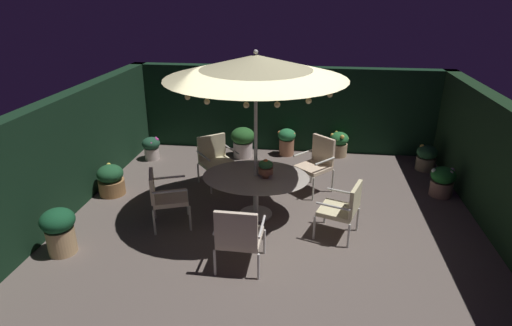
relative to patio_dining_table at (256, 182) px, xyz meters
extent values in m
cube|color=#60544E|center=(0.29, -0.38, -0.64)|extent=(7.44, 7.77, 0.02)
cube|color=black|center=(0.29, 3.36, 0.37)|extent=(7.44, 0.30, 1.99)
cube|color=black|center=(-3.28, -0.38, 0.37)|extent=(0.30, 7.77, 1.99)
cylinder|color=silver|center=(0.00, 0.00, -0.61)|extent=(0.57, 0.57, 0.03)
cylinder|color=silver|center=(0.00, 0.00, -0.27)|extent=(0.09, 0.09, 0.71)
ellipsoid|color=#B5AB9E|center=(0.00, 0.00, 0.10)|extent=(1.79, 1.43, 0.03)
cylinder|color=silver|center=(0.00, 0.00, 0.62)|extent=(0.06, 0.06, 2.49)
cone|color=beige|center=(0.00, 0.00, 1.91)|extent=(2.81, 2.81, 0.35)
sphere|color=silver|center=(0.00, 0.00, 2.13)|extent=(0.07, 0.07, 0.07)
sphere|color=#F9DB8C|center=(1.21, -0.03, 1.64)|extent=(0.08, 0.08, 0.08)
sphere|color=#F9DB8C|center=(1.13, 0.44, 1.64)|extent=(0.08, 0.08, 0.08)
sphere|color=#F9DB8C|center=(0.84, 0.87, 1.64)|extent=(0.08, 0.08, 0.08)
sphere|color=#F9DB8C|center=(0.45, 1.12, 1.64)|extent=(0.08, 0.08, 0.08)
sphere|color=#F9DB8C|center=(0.05, 1.21, 1.64)|extent=(0.08, 0.08, 0.08)
sphere|color=#F9DB8C|center=(-0.52, 1.10, 1.64)|extent=(0.08, 0.08, 0.08)
sphere|color=#F9DB8C|center=(-0.89, 0.82, 1.64)|extent=(0.08, 0.08, 0.08)
sphere|color=#F9DB8C|center=(-1.13, 0.43, 1.64)|extent=(0.08, 0.08, 0.08)
sphere|color=#F9DB8C|center=(-1.21, -0.01, 1.64)|extent=(0.08, 0.08, 0.08)
sphere|color=#F9DB8C|center=(-1.13, -0.44, 1.64)|extent=(0.08, 0.08, 0.08)
sphere|color=#F9DB8C|center=(-0.81, -0.90, 1.64)|extent=(0.08, 0.08, 0.08)
sphere|color=#F9DB8C|center=(-0.49, -1.11, 1.64)|extent=(0.08, 0.08, 0.08)
sphere|color=#F9DB8C|center=(0.04, -1.21, 1.64)|extent=(0.08, 0.08, 0.08)
sphere|color=#F9DB8C|center=(0.43, -1.13, 1.64)|extent=(0.08, 0.08, 0.08)
sphere|color=#F9DB8C|center=(0.82, -0.89, 1.64)|extent=(0.08, 0.08, 0.08)
sphere|color=#F9DB8C|center=(1.10, -0.50, 1.64)|extent=(0.08, 0.08, 0.08)
cylinder|color=#A26843|center=(0.17, -0.06, 0.15)|extent=(0.11, 0.11, 0.08)
cylinder|color=#A35F43|center=(0.17, -0.06, 0.25)|extent=(0.24, 0.24, 0.10)
ellipsoid|color=#2F6236|center=(0.17, -0.06, 0.35)|extent=(0.24, 0.24, 0.14)
sphere|color=orange|center=(0.17, -0.06, 0.40)|extent=(0.08, 0.08, 0.08)
cylinder|color=beige|center=(0.97, 0.67, -0.40)|extent=(0.04, 0.04, 0.46)
cylinder|color=beige|center=(0.57, 1.03, -0.40)|extent=(0.04, 0.04, 0.46)
cylinder|color=beige|center=(1.34, 1.07, -0.40)|extent=(0.04, 0.04, 0.46)
cylinder|color=beige|center=(0.94, 1.43, -0.40)|extent=(0.04, 0.04, 0.46)
cube|color=beige|center=(0.96, 1.05, -0.14)|extent=(0.75, 0.75, 0.07)
cube|color=beige|center=(1.13, 1.24, 0.16)|extent=(0.42, 0.39, 0.53)
cylinder|color=beige|center=(1.16, 0.87, 0.09)|extent=(0.38, 0.41, 0.04)
cylinder|color=beige|center=(0.76, 1.23, 0.09)|extent=(0.38, 0.41, 0.04)
cylinder|color=silver|center=(-0.46, 1.07, -0.42)|extent=(0.04, 0.04, 0.41)
cylinder|color=silver|center=(-0.95, 0.68, -0.42)|extent=(0.04, 0.04, 0.41)
cylinder|color=silver|center=(-0.83, 1.53, -0.42)|extent=(0.04, 0.04, 0.41)
cylinder|color=silver|center=(-1.32, 1.14, -0.42)|extent=(0.04, 0.04, 0.41)
cube|color=beige|center=(-0.89, 1.11, -0.18)|extent=(0.83, 0.83, 0.07)
cube|color=beige|center=(-1.07, 1.33, 0.09)|extent=(0.50, 0.42, 0.48)
cylinder|color=silver|center=(-0.65, 1.30, 0.05)|extent=(0.38, 0.46, 0.04)
cylinder|color=silver|center=(-1.13, 0.91, 0.05)|extent=(0.38, 0.46, 0.04)
cylinder|color=beige|center=(-1.16, -0.15, -0.41)|extent=(0.04, 0.04, 0.44)
cylinder|color=beige|center=(-0.98, -0.65, -0.41)|extent=(0.04, 0.04, 0.44)
cylinder|color=beige|center=(-1.69, -0.34, -0.41)|extent=(0.04, 0.04, 0.44)
cylinder|color=beige|center=(-1.50, -0.85, -0.41)|extent=(0.04, 0.04, 0.44)
cube|color=beige|center=(-1.33, -0.50, -0.15)|extent=(0.70, 0.68, 0.07)
cube|color=beige|center=(-1.58, -0.59, 0.10)|extent=(0.24, 0.50, 0.44)
cylinder|color=beige|center=(-1.42, -0.25, 0.10)|extent=(0.51, 0.22, 0.04)
cylinder|color=beige|center=(-1.24, -0.75, 0.10)|extent=(0.51, 0.22, 0.04)
cylinder|color=silver|center=(-0.32, -1.11, -0.43)|extent=(0.04, 0.04, 0.40)
cylinder|color=silver|center=(0.28, -1.12, -0.43)|extent=(0.04, 0.04, 0.40)
cylinder|color=silver|center=(-0.33, -1.72, -0.43)|extent=(0.04, 0.04, 0.40)
cylinder|color=silver|center=(0.27, -1.73, -0.43)|extent=(0.04, 0.04, 0.40)
cube|color=beige|center=(-0.03, -1.42, -0.19)|extent=(0.59, 0.60, 0.07)
cube|color=beige|center=(-0.03, -1.71, 0.10)|extent=(0.57, 0.07, 0.52)
cylinder|color=silver|center=(-0.33, -1.41, 0.01)|extent=(0.05, 0.58, 0.04)
cylinder|color=silver|center=(0.27, -1.43, 0.01)|extent=(0.05, 0.58, 0.04)
cylinder|color=silver|center=(1.00, -0.63, -0.43)|extent=(0.04, 0.04, 0.40)
cylinder|color=silver|center=(1.17, -0.12, -0.43)|extent=(0.04, 0.04, 0.40)
cylinder|color=silver|center=(1.51, -0.81, -0.43)|extent=(0.04, 0.04, 0.40)
cylinder|color=silver|center=(1.69, -0.30, -0.43)|extent=(0.04, 0.04, 0.40)
cube|color=beige|center=(1.34, -0.47, -0.19)|extent=(0.68, 0.68, 0.07)
cube|color=beige|center=(1.59, -0.55, 0.07)|extent=(0.23, 0.51, 0.44)
cylinder|color=silver|center=(1.25, -0.72, 0.01)|extent=(0.50, 0.20, 0.04)
cylinder|color=silver|center=(1.43, -0.21, 0.01)|extent=(0.50, 0.20, 0.04)
cylinder|color=beige|center=(-2.70, 2.24, -0.49)|extent=(0.33, 0.33, 0.27)
ellipsoid|color=#1D462F|center=(-2.70, 2.24, -0.25)|extent=(0.41, 0.41, 0.28)
sphere|color=#C0358D|center=(-2.56, 2.26, -0.16)|extent=(0.09, 0.09, 0.09)
sphere|color=#A5367F|center=(-2.61, 2.33, -0.15)|extent=(0.06, 0.06, 0.06)
sphere|color=#A84080|center=(-2.75, 2.32, -0.22)|extent=(0.07, 0.07, 0.07)
sphere|color=#BB2984|center=(-2.80, 2.22, -0.23)|extent=(0.11, 0.11, 0.11)
sphere|color=#BB2D75|center=(-2.79, 2.14, -0.22)|extent=(0.09, 0.09, 0.09)
sphere|color=#AA3279|center=(-2.64, 2.10, -0.19)|extent=(0.06, 0.06, 0.06)
cylinder|color=#A96E4E|center=(0.34, 2.92, -0.44)|extent=(0.35, 0.35, 0.37)
ellipsoid|color=#26743D|center=(0.34, 2.92, -0.14)|extent=(0.41, 0.41, 0.29)
sphere|color=orange|center=(0.50, 2.88, -0.10)|extent=(0.08, 0.08, 0.08)
sphere|color=#E28743|center=(0.41, 3.02, -0.08)|extent=(0.07, 0.07, 0.07)
sphere|color=#E98245|center=(0.26, 3.07, -0.10)|extent=(0.10, 0.10, 0.10)
sphere|color=orange|center=(0.17, 2.94, -0.10)|extent=(0.09, 0.09, 0.09)
sphere|color=orange|center=(0.26, 2.83, -0.10)|extent=(0.08, 0.08, 0.08)
sphere|color=orange|center=(0.43, 2.80, -0.10)|extent=(0.07, 0.07, 0.07)
cylinder|color=tan|center=(-2.69, -1.48, -0.43)|extent=(0.40, 0.40, 0.40)
ellipsoid|color=#154A29|center=(-2.69, -1.48, -0.09)|extent=(0.49, 0.49, 0.34)
sphere|color=silver|center=(-2.54, -1.49, -0.07)|extent=(0.11, 0.11, 0.11)
sphere|color=silver|center=(-2.61, -1.34, -0.01)|extent=(0.08, 0.08, 0.08)
sphere|color=beige|center=(-2.82, -1.43, -0.08)|extent=(0.07, 0.07, 0.07)
sphere|color=silver|center=(-2.79, -1.55, -0.01)|extent=(0.07, 0.07, 0.07)
sphere|color=silver|center=(-2.64, -1.67, -0.07)|extent=(0.07, 0.07, 0.07)
cylinder|color=tan|center=(1.55, 3.01, -0.48)|extent=(0.40, 0.40, 0.30)
ellipsoid|color=#256B32|center=(1.55, 3.01, -0.21)|extent=(0.44, 0.44, 0.31)
sphere|color=yellow|center=(1.73, 3.03, -0.20)|extent=(0.09, 0.09, 0.09)
sphere|color=yellow|center=(1.62, 3.17, -0.13)|extent=(0.07, 0.07, 0.07)
sphere|color=yellow|center=(1.48, 3.18, -0.10)|extent=(0.06, 0.06, 0.06)
sphere|color=#F7CC50|center=(1.38, 3.00, -0.12)|extent=(0.08, 0.08, 0.08)
sphere|color=#ECC84D|center=(1.51, 2.85, -0.19)|extent=(0.10, 0.10, 0.10)
sphere|color=#F3C652|center=(1.60, 2.84, -0.10)|extent=(0.09, 0.09, 0.09)
cylinder|color=#866354|center=(3.37, 1.19, -0.48)|extent=(0.41, 0.41, 0.29)
ellipsoid|color=#1C6525|center=(3.37, 1.19, -0.21)|extent=(0.45, 0.45, 0.31)
sphere|color=silver|center=(3.52, 1.23, -0.13)|extent=(0.10, 0.10, 0.10)
sphere|color=silver|center=(3.46, 1.32, -0.19)|extent=(0.06, 0.06, 0.06)
sphere|color=silver|center=(3.30, 1.30, -0.20)|extent=(0.09, 0.09, 0.09)
sphere|color=silver|center=(3.19, 1.19, -0.13)|extent=(0.09, 0.09, 0.09)
sphere|color=silver|center=(3.31, 1.06, -0.20)|extent=(0.06, 0.06, 0.06)
sphere|color=silver|center=(3.46, 1.10, -0.13)|extent=(0.10, 0.10, 0.10)
cylinder|color=#7B6D55|center=(3.37, 2.41, -0.48)|extent=(0.40, 0.40, 0.29)
ellipsoid|color=#204D2C|center=(3.37, 2.41, -0.22)|extent=(0.43, 0.43, 0.30)
sphere|color=yellow|center=(3.49, 2.42, -0.18)|extent=(0.07, 0.07, 0.07)
sphere|color=#DFBE4E|center=(3.40, 2.59, -0.20)|extent=(0.08, 0.08, 0.08)
sphere|color=#F7CC4D|center=(3.26, 2.47, -0.12)|extent=(0.10, 0.10, 0.10)
sphere|color=#EED14A|center=(3.24, 2.35, -0.21)|extent=(0.08, 0.08, 0.08)
sphere|color=yellow|center=(3.39, 2.31, -0.16)|extent=(0.08, 0.08, 0.08)
cylinder|color=#A17041|center=(-2.81, 0.43, -0.48)|extent=(0.49, 0.49, 0.29)
ellipsoid|color=#1E4E2B|center=(-2.81, 0.43, -0.21)|extent=(0.48, 0.48, 0.34)
sphere|color=gold|center=(-2.67, 0.46, -0.12)|extent=(0.07, 0.07, 0.07)
sphere|color=#EACB4A|center=(-2.89, 0.56, -0.09)|extent=(0.09, 0.09, 0.09)
sphere|color=#EECE53|center=(-2.87, 0.25, -0.17)|extent=(0.06, 0.06, 0.06)
cylinder|color=beige|center=(-0.66, 2.68, -0.45)|extent=(0.45, 0.45, 0.35)
ellipsoid|color=#255824|center=(-0.66, 2.68, -0.12)|extent=(0.55, 0.55, 0.39)
sphere|color=silver|center=(-0.53, 2.65, -0.03)|extent=(0.07, 0.07, 0.07)
sphere|color=beige|center=(-0.59, 2.86, -0.04)|extent=(0.10, 0.10, 0.10)
sphere|color=beige|center=(-0.79, 2.76, -0.05)|extent=(0.09, 0.09, 0.09)
sphere|color=beige|center=(-0.82, 2.62, -0.08)|extent=(0.07, 0.07, 0.07)
sphere|color=beige|center=(-0.60, 2.50, -0.06)|extent=(0.09, 0.09, 0.09)
camera|label=1|loc=(0.83, -6.27, 2.98)|focal=29.24mm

